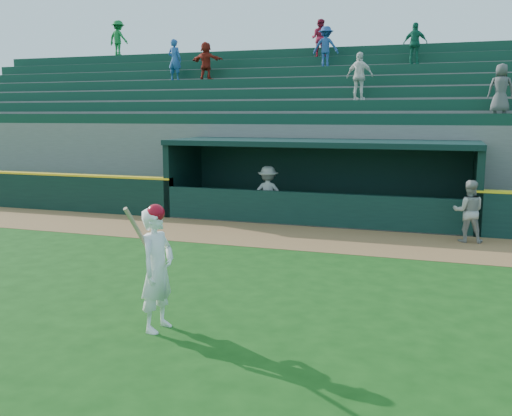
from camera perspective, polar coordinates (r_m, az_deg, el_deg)
The scene contains 7 objects.
ground at distance 10.77m, azimuth -2.75°, elevation -8.15°, with size 120.00×120.00×0.00m, color #144310.
warning_track at distance 15.29m, azimuth 3.96°, elevation -2.90°, with size 40.00×3.00×0.01m, color brown.
dugout_player_front at distance 15.51m, azimuth 20.48°, elevation -0.31°, with size 0.78×0.60×1.60m, color #9B9B96.
dugout_player_inside at distance 17.51m, azimuth 1.21°, elevation 1.46°, with size 1.09×0.62×1.68m, color #A4A49F.
dugout at distance 18.06m, azimuth 6.52°, elevation 3.29°, with size 9.40×2.80×2.46m.
stands at distance 22.46m, azimuth 9.10°, elevation 7.07°, with size 34.50×6.26×7.58m.
batter_at_plate at distance 8.70m, azimuth -9.86°, elevation -5.90°, with size 0.54×0.84×1.95m.
Camera 1 is at (3.76, -9.56, 3.23)m, focal length 40.00 mm.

